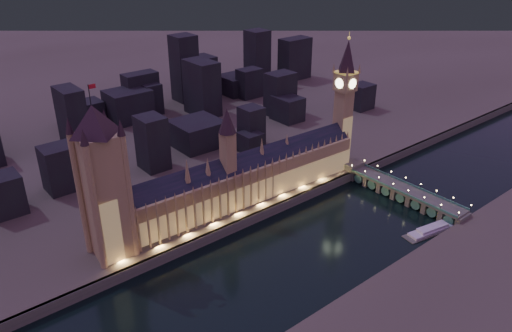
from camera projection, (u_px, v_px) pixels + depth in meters
ground_plane at (300, 243)px, 349.22m from camera, size 2000.00×2000.00×0.00m
north_bank at (46, 78)px, 708.92m from camera, size 2000.00×960.00×8.00m
embankment_wall at (263, 215)px, 375.97m from camera, size 2000.00×2.50×8.00m
palace_of_westminster at (249, 177)px, 382.62m from camera, size 202.00×27.24×78.00m
victoria_tower at (102, 176)px, 301.50m from camera, size 31.68×31.68×113.28m
elizabeth_tower at (345, 93)px, 422.07m from camera, size 18.00×18.00×115.51m
westminster_bridge at (399, 191)px, 405.49m from camera, size 17.61×113.00×15.90m
river_boat at (432, 230)px, 361.99m from camera, size 49.72×20.29×4.50m
city_backdrop at (164, 102)px, 527.94m from camera, size 494.09×215.63×77.92m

